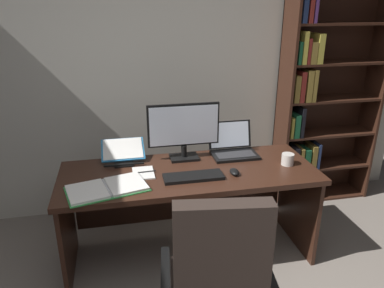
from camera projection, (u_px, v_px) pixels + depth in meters
name	position (u px, v px, depth m)	size (l,w,h in m)	color
wall_back	(165.00, 68.00, 3.33)	(4.82, 0.12, 2.68)	beige
desk	(187.00, 189.00, 2.86)	(1.87, 0.72, 0.74)	#381E14
bookshelf	(318.00, 106.00, 3.53)	(0.95, 0.30, 2.07)	#381E14
monitor	(184.00, 131.00, 2.84)	(0.56, 0.16, 0.44)	black
laptop	(233.00, 148.00, 2.99)	(0.36, 0.31, 0.24)	black
keyboard	(193.00, 177.00, 2.59)	(0.42, 0.15, 0.02)	black
computer_mouse	(234.00, 172.00, 2.64)	(0.06, 0.10, 0.04)	black
reading_stand_with_book	(123.00, 151.00, 2.88)	(0.33, 0.29, 0.13)	black
open_binder	(107.00, 188.00, 2.43)	(0.57, 0.40, 0.02)	green
notepad	(143.00, 173.00, 2.66)	(0.15, 0.21, 0.01)	white
pen	(146.00, 172.00, 2.66)	(0.01, 0.01, 0.14)	black
coffee_mug	(288.00, 159.00, 2.80)	(0.09, 0.09, 0.09)	silver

